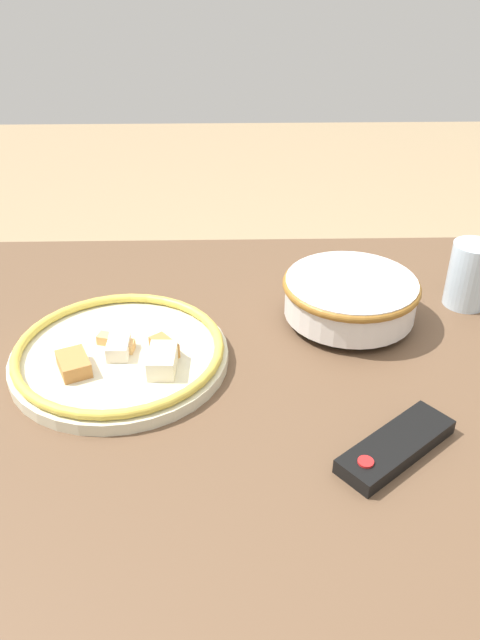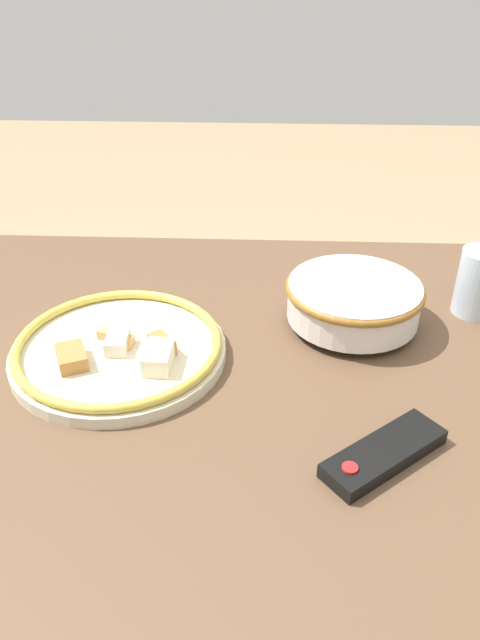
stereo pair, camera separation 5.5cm
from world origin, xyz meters
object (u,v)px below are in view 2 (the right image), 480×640
(tv_remote, at_px, (384,453))
(drinking_glass, at_px, (479,282))
(food_plate, at_px, (119,349))
(noodle_bowl, at_px, (353,300))

(tv_remote, height_order, drinking_glass, drinking_glass)
(tv_remote, bearing_deg, food_plate, 23.02)
(tv_remote, xyz_separation_m, drinking_glass, (-0.20, -0.35, 0.05))
(tv_remote, bearing_deg, drinking_glass, -68.49)
(drinking_glass, bearing_deg, food_plate, 15.78)
(noodle_bowl, distance_m, food_plate, 0.37)
(drinking_glass, bearing_deg, noodle_bowl, 12.84)
(tv_remote, relative_size, drinking_glass, 1.48)
(noodle_bowl, height_order, tv_remote, noodle_bowl)
(tv_remote, bearing_deg, noodle_bowl, -37.62)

